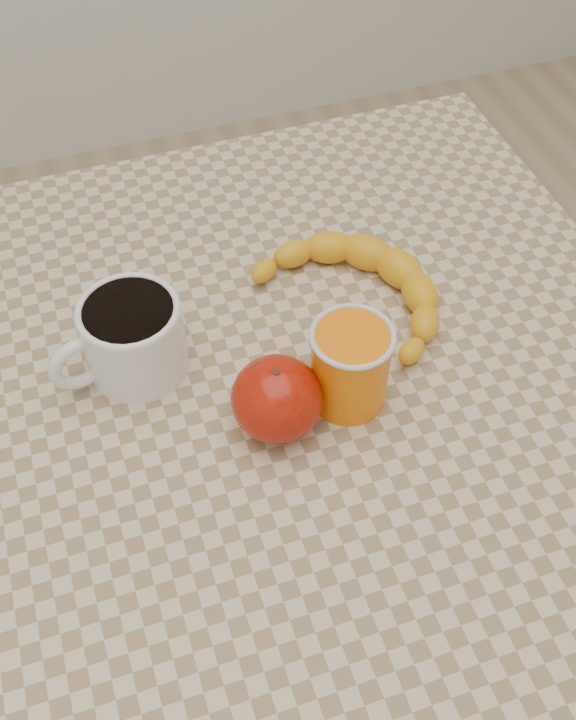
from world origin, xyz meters
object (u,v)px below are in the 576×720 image
object	(u,v)px
coffee_mug	(131,336)
banana	(360,288)
table	(288,420)
apple	(277,399)
orange_juice_glass	(350,365)

from	to	relation	value
coffee_mug	banana	xyz separation A→B (m)	(0.25, 0.01, -0.03)
table	apple	xyz separation A→B (m)	(-0.03, -0.06, 0.13)
apple	banana	world-z (taller)	apple
table	banana	size ratio (longest dim) A/B	2.62
table	banana	distance (m)	0.17
table	apple	world-z (taller)	apple
coffee_mug	banana	size ratio (longest dim) A/B	0.49
coffee_mug	apple	size ratio (longest dim) A/B	1.30
coffee_mug	banana	bearing A→B (deg)	2.68
orange_juice_glass	apple	xyz separation A→B (m)	(-0.08, -0.01, -0.01)
orange_juice_glass	apple	world-z (taller)	orange_juice_glass
coffee_mug	banana	distance (m)	0.25
table	orange_juice_glass	world-z (taller)	orange_juice_glass
table	apple	bearing A→B (deg)	-118.06
coffee_mug	orange_juice_glass	xyz separation A→B (m)	(0.19, -0.10, 0.00)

